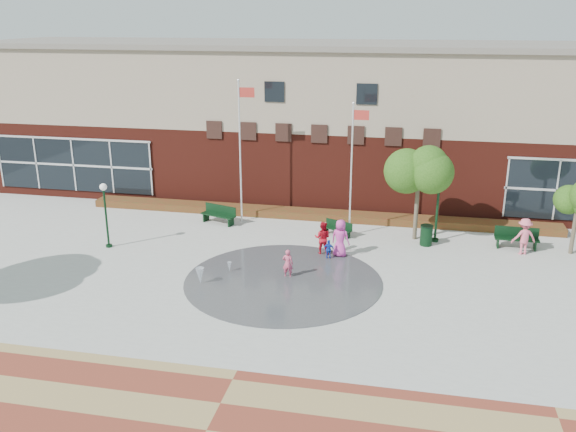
% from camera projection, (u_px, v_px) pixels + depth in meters
% --- Properties ---
extents(ground, '(120.00, 120.00, 0.00)m').
position_uv_depth(ground, '(267.00, 313.00, 23.08)').
color(ground, '#666056').
rests_on(ground, ground).
extents(plaza_concrete, '(46.00, 18.00, 0.01)m').
position_uv_depth(plaza_concrete, '(288.00, 272.00, 26.79)').
color(plaza_concrete, '#A8A8A0').
rests_on(plaza_concrete, ground).
extents(paver_band, '(46.00, 6.00, 0.01)m').
position_uv_depth(paver_band, '(207.00, 431.00, 16.57)').
color(paver_band, maroon).
rests_on(paver_band, ground).
extents(splash_pad, '(8.40, 8.40, 0.01)m').
position_uv_depth(splash_pad, '(283.00, 281.00, 25.86)').
color(splash_pad, '#383A3D').
rests_on(splash_pad, ground).
extents(library_building, '(44.40, 10.40, 9.20)m').
position_uv_depth(library_building, '(332.00, 118.00, 37.87)').
color(library_building, '#551A11').
rests_on(library_building, ground).
extents(flower_bed, '(26.00, 1.20, 0.40)m').
position_uv_depth(flower_bed, '(316.00, 218.00, 33.86)').
color(flower_bed, maroon).
rests_on(flower_bed, ground).
extents(flagpole_left, '(0.90, 0.15, 7.65)m').
position_uv_depth(flagpole_left, '(241.00, 144.00, 32.11)').
color(flagpole_left, white).
rests_on(flagpole_left, ground).
extents(flagpole_right, '(0.84, 0.14, 6.81)m').
position_uv_depth(flagpole_right, '(352.00, 163.00, 30.05)').
color(flagpole_right, white).
rests_on(flagpole_right, ground).
extents(lamp_left, '(0.34, 0.34, 3.22)m').
position_uv_depth(lamp_left, '(105.00, 208.00, 29.03)').
color(lamp_left, black).
rests_on(lamp_left, ground).
extents(lamp_right, '(0.40, 0.40, 3.76)m').
position_uv_depth(lamp_right, '(438.00, 197.00, 29.66)').
color(lamp_right, black).
rests_on(lamp_right, ground).
extents(bench_left, '(2.06, 1.15, 1.00)m').
position_uv_depth(bench_left, '(219.00, 218.00, 32.91)').
color(bench_left, black).
rests_on(bench_left, ground).
extents(bench_mid, '(1.59, 1.04, 0.78)m').
position_uv_depth(bench_mid, '(337.00, 231.00, 31.08)').
color(bench_mid, black).
rests_on(bench_mid, ground).
extents(bench_right, '(2.06, 0.61, 1.03)m').
position_uv_depth(bench_right, '(516.00, 242.00, 29.39)').
color(bench_right, black).
rests_on(bench_right, ground).
extents(trash_can, '(0.63, 0.63, 1.03)m').
position_uv_depth(trash_can, '(426.00, 235.00, 29.73)').
color(trash_can, black).
rests_on(trash_can, ground).
extents(tree_mid, '(2.92, 2.92, 4.93)m').
position_uv_depth(tree_mid, '(419.00, 170.00, 29.59)').
color(tree_mid, '#493E2F').
rests_on(tree_mid, ground).
extents(water_jet_a, '(0.36, 0.36, 0.70)m').
position_uv_depth(water_jet_a, '(200.00, 284.00, 25.58)').
color(water_jet_a, white).
rests_on(water_jet_a, ground).
extents(water_jet_b, '(0.19, 0.19, 0.43)m').
position_uv_depth(water_jet_b, '(230.00, 272.00, 26.80)').
color(water_jet_b, white).
rests_on(water_jet_b, ground).
extents(child_splash, '(0.47, 0.31, 1.27)m').
position_uv_depth(child_splash, '(288.00, 264.00, 26.07)').
color(child_splash, '#D04B6C').
rests_on(child_splash, ground).
extents(adult_red, '(0.81, 0.65, 1.60)m').
position_uv_depth(adult_red, '(323.00, 238.00, 28.58)').
color(adult_red, '#B10E1D').
rests_on(adult_red, ground).
extents(adult_pink, '(1.00, 0.79, 1.79)m').
position_uv_depth(adult_pink, '(340.00, 238.00, 28.28)').
color(adult_pink, '#D83DA4').
rests_on(adult_pink, ground).
extents(child_blue, '(0.56, 0.24, 0.94)m').
position_uv_depth(child_blue, '(329.00, 250.00, 28.07)').
color(child_blue, '#173EBF').
rests_on(child_blue, ground).
extents(person_bench, '(1.28, 0.94, 1.77)m').
position_uv_depth(person_bench, '(524.00, 237.00, 28.52)').
color(person_bench, '#E9647D').
rests_on(person_bench, ground).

